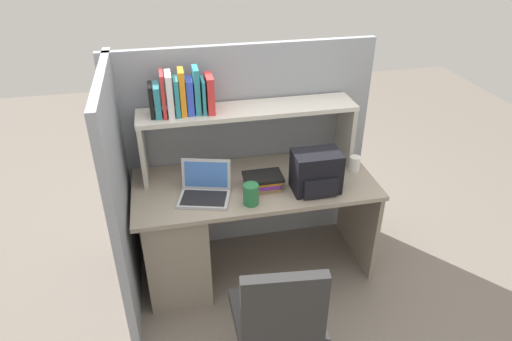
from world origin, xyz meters
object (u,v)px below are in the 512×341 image
Objects in this scene: backpack at (316,172)px; snack_canister at (251,194)px; laptop at (205,190)px; computer_mouse at (339,174)px; office_chair at (278,334)px; paper_cup at (354,164)px.

backpack is 0.45m from snack_canister.
computer_mouse is at bearing 3.47° from laptop.
office_chair is at bearing -119.40° from backpack.
computer_mouse is 0.96× the size of paper_cup.
backpack is (0.70, -0.07, 0.08)m from laptop.
laptop is 0.30m from snack_canister.
office_chair reaches higher than paper_cup.
laptop is at bearing -154.37° from computer_mouse.
backpack is at bearing -126.79° from computer_mouse.
backpack is 0.27m from computer_mouse.
office_chair is at bearing -129.08° from paper_cup.
backpack is at bearing -5.76° from laptop.
snack_canister is at bearing -27.39° from laptop.
computer_mouse is 0.77× the size of snack_canister.
snack_canister reaches higher than computer_mouse.
office_chair is (-0.66, -0.92, -0.35)m from computer_mouse.
paper_cup is 0.81m from snack_canister.
computer_mouse is at bearing -159.02° from paper_cup.
backpack is 0.32× the size of office_chair.
computer_mouse is at bearing -119.67° from office_chair.
backpack is 1.02m from office_chair.
laptop is at bearing -174.25° from paper_cup.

